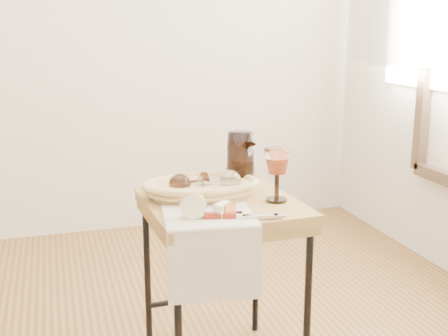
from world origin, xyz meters
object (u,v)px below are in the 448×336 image
object	(u,v)px
side_table	(222,288)
goblet_lying_b	(217,183)
bread_basket	(201,189)
table_knife	(242,214)
tea_towel	(209,216)
goblet_lying_a	(191,182)
wine_goblet	(277,175)
apple_half	(193,205)
pitcher	(240,160)

from	to	relation	value
side_table	goblet_lying_b	bearing A→B (deg)	91.39
bread_basket	table_knife	size ratio (longest dim) A/B	1.45
tea_towel	bread_basket	world-z (taller)	bread_basket
goblet_lying_b	table_knife	bearing A→B (deg)	-91.86
tea_towel	goblet_lying_b	bearing A→B (deg)	74.24
side_table	table_knife	bearing A→B (deg)	-89.10
goblet_lying_b	goblet_lying_a	bearing A→B (deg)	153.50
wine_goblet	apple_half	size ratio (longest dim) A/B	2.16
tea_towel	table_knife	distance (m)	0.10
goblet_lying_b	wine_goblet	size ratio (longest dim) A/B	0.71
goblet_lying_b	apple_half	world-z (taller)	goblet_lying_b
side_table	apple_half	bearing A→B (deg)	-132.53
side_table	bread_basket	world-z (taller)	bread_basket
bread_basket	side_table	bearing A→B (deg)	-49.87
table_knife	wine_goblet	bearing A→B (deg)	53.58
wine_goblet	table_knife	distance (m)	0.24
wine_goblet	apple_half	xyz separation A→B (m)	(-0.31, -0.10, -0.05)
goblet_lying_a	pitcher	xyz separation A→B (m)	(0.20, 0.06, 0.05)
bread_basket	tea_towel	bearing A→B (deg)	-94.68
tea_towel	goblet_lying_a	bearing A→B (deg)	97.64
table_knife	goblet_lying_b	bearing A→B (deg)	104.21
goblet_lying_b	apple_half	bearing A→B (deg)	-126.85
wine_goblet	goblet_lying_a	bearing A→B (deg)	151.76
side_table	goblet_lying_a	xyz separation A→B (m)	(-0.09, 0.09, 0.37)
side_table	goblet_lying_a	bearing A→B (deg)	133.99
pitcher	apple_half	world-z (taller)	pitcher
bread_basket	goblet_lying_a	bearing A→B (deg)	157.03
wine_goblet	apple_half	distance (m)	0.33
pitcher	apple_half	size ratio (longest dim) A/B	2.89
goblet_lying_b	pitcher	xyz separation A→B (m)	(0.12, 0.10, 0.05)
goblet_lying_a	pitcher	world-z (taller)	pitcher
goblet_lying_b	table_knife	xyz separation A→B (m)	(0.00, -0.25, -0.04)
tea_towel	goblet_lying_b	xyz separation A→B (m)	(0.09, 0.20, 0.05)
side_table	pitcher	size ratio (longest dim) A/B	2.58
bread_basket	apple_half	distance (m)	0.24
goblet_lying_a	wine_goblet	size ratio (longest dim) A/B	0.67
table_knife	apple_half	bearing A→B (deg)	175.11
goblet_lying_b	wine_goblet	distance (m)	0.21
side_table	tea_towel	xyz separation A→B (m)	(-0.09, -0.15, 0.32)
apple_half	wine_goblet	bearing A→B (deg)	32.82
bread_basket	wine_goblet	xyz separation A→B (m)	(0.23, -0.12, 0.06)
wine_goblet	table_knife	xyz separation A→B (m)	(-0.17, -0.15, -0.08)
goblet_lying_a	wine_goblet	xyz separation A→B (m)	(0.26, -0.14, 0.04)
wine_goblet	table_knife	world-z (taller)	wine_goblet
goblet_lying_b	wine_goblet	bearing A→B (deg)	-33.22
side_table	wine_goblet	distance (m)	0.45
pitcher	tea_towel	bearing A→B (deg)	-101.40
bread_basket	apple_half	world-z (taller)	apple_half
bread_basket	pitcher	xyz separation A→B (m)	(0.17, 0.08, 0.08)
bread_basket	pitcher	distance (m)	0.20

